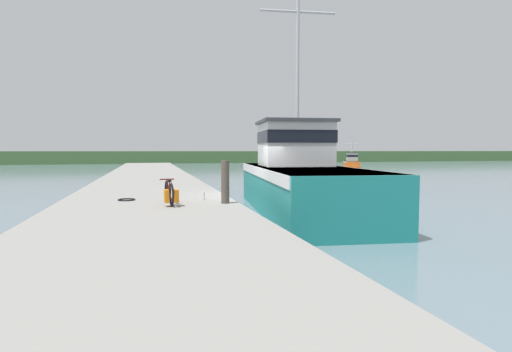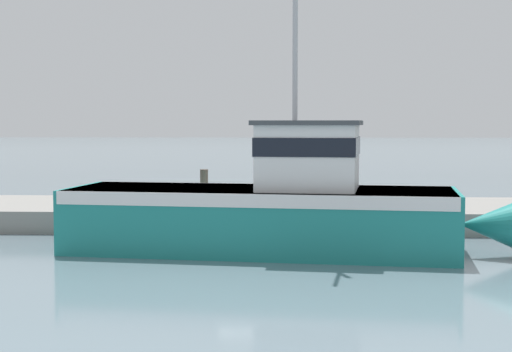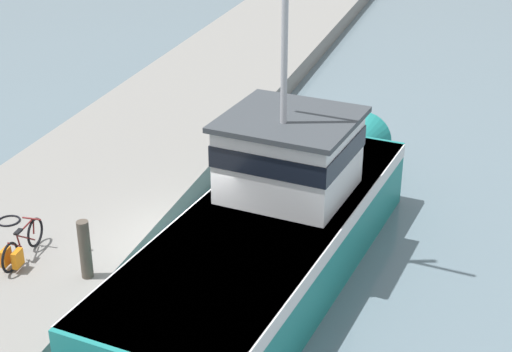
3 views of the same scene
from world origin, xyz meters
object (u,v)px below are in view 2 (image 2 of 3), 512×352
(fishing_boat_main, at_px, (281,205))
(water_bottle_on_curb, at_px, (235,205))
(bicycle_touring, at_px, (212,195))
(mooring_post, at_px, (204,190))

(fishing_boat_main, height_order, water_bottle_on_curb, fishing_boat_main)
(bicycle_touring, xyz_separation_m, mooring_post, (1.67, -0.07, 0.32))
(mooring_post, bearing_deg, fishing_boat_main, 36.19)
(bicycle_touring, distance_m, water_bottle_on_curb, 1.45)
(mooring_post, distance_m, water_bottle_on_curb, 1.21)
(fishing_boat_main, distance_m, bicycle_touring, 5.61)
(bicycle_touring, relative_size, water_bottle_on_curb, 6.86)
(bicycle_touring, bearing_deg, fishing_boat_main, 20.79)
(water_bottle_on_curb, bearing_deg, fishing_boat_main, 21.31)
(mooring_post, xyz_separation_m, water_bottle_on_curb, (-0.54, 0.95, -0.53))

